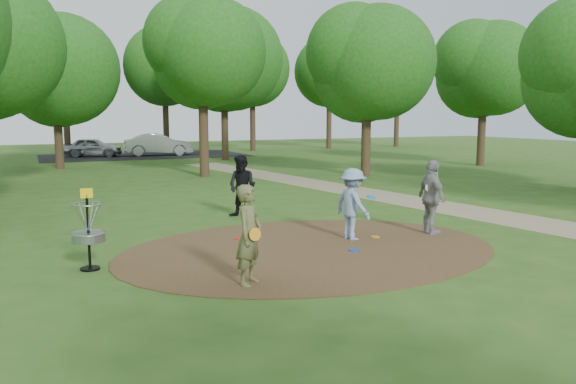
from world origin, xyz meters
name	(u,v)px	position (x,y,z in m)	size (l,w,h in m)	color
ground	(311,249)	(0.00, 0.00, 0.00)	(100.00, 100.00, 0.00)	#2D5119
dirt_clearing	(311,249)	(0.00, 0.00, 0.01)	(8.40, 8.40, 0.02)	#47301C
footpath	(476,213)	(6.50, 2.00, 0.01)	(2.00, 40.00, 0.01)	#8C7A5B
parking_lot	(145,155)	(2.00, 30.00, 0.00)	(14.00, 8.00, 0.01)	black
player_observer_with_disc	(249,235)	(-2.11, -1.82, 0.86)	(0.73, 0.74, 1.73)	brown
player_throwing_with_disc	(352,204)	(1.30, 0.46, 0.83)	(1.06, 1.17, 1.67)	#7D96BB
player_walking_with_disc	(242,187)	(-0.05, 4.18, 0.88)	(1.06, 1.09, 1.77)	black
player_waiting_with_disc	(432,197)	(3.35, 0.17, 0.91)	(0.58, 1.11, 1.81)	gray
disc_ground_cyan	(252,238)	(-0.81, 1.41, 0.03)	(0.22, 0.22, 0.02)	#188DC6
disc_ground_blue	(354,250)	(0.73, -0.56, 0.03)	(0.22, 0.22, 0.02)	blue
disc_ground_red	(239,239)	(-1.12, 1.51, 0.03)	(0.22, 0.22, 0.02)	red
car_left	(94,147)	(-1.43, 30.44, 0.65)	(1.54, 3.84, 1.31)	#9C9FA4
car_right	(159,145)	(2.89, 29.57, 0.79)	(1.66, 4.77, 1.57)	#ADB2B5
disc_ground_orange	(375,237)	(1.88, 0.37, 0.03)	(0.22, 0.22, 0.02)	orange
disc_golf_basket	(88,224)	(-4.50, 0.30, 0.87)	(0.63, 0.63, 1.54)	black
tree_ring	(222,55)	(1.61, 10.85, 5.18)	(37.00, 45.55, 9.44)	#332316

